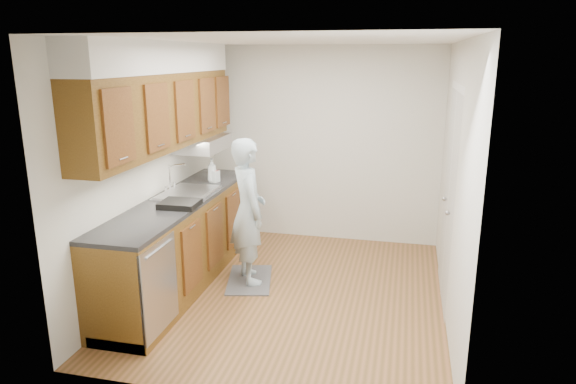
% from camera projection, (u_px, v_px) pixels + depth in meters
% --- Properties ---
extents(floor, '(3.50, 3.50, 0.00)m').
position_uv_depth(floor, '(292.00, 293.00, 5.28)').
color(floor, brown).
rests_on(floor, ground).
extents(ceiling, '(3.50, 3.50, 0.00)m').
position_uv_depth(ceiling, '(293.00, 40.00, 4.64)').
color(ceiling, white).
rests_on(ceiling, wall_left).
extents(wall_left, '(0.02, 3.50, 2.50)m').
position_uv_depth(wall_left, '(151.00, 167.00, 5.29)').
color(wall_left, beige).
rests_on(wall_left, floor).
extents(wall_right, '(0.02, 3.50, 2.50)m').
position_uv_depth(wall_right, '(454.00, 183.00, 4.63)').
color(wall_right, beige).
rests_on(wall_right, floor).
extents(wall_back, '(3.00, 0.02, 2.50)m').
position_uv_depth(wall_back, '(322.00, 145.00, 6.61)').
color(wall_back, beige).
rests_on(wall_back, floor).
extents(counter, '(0.64, 2.80, 1.30)m').
position_uv_depth(counter, '(182.00, 239.00, 5.42)').
color(counter, brown).
rests_on(counter, floor).
extents(upper_cabinets, '(0.47, 2.80, 1.21)m').
position_uv_depth(upper_cabinets, '(164.00, 99.00, 5.12)').
color(upper_cabinets, brown).
rests_on(upper_cabinets, wall_left).
extents(closet_door, '(0.02, 1.22, 2.05)m').
position_uv_depth(closet_door, '(449.00, 198.00, 4.98)').
color(closet_door, silver).
rests_on(closet_door, wall_right).
extents(floor_mat, '(0.61, 0.85, 0.01)m').
position_uv_depth(floor_mat, '(250.00, 280.00, 5.58)').
color(floor_mat, '#5F6062').
rests_on(floor_mat, floor).
extents(person, '(0.68, 0.74, 1.75)m').
position_uv_depth(person, '(248.00, 202.00, 5.35)').
color(person, '#A3B9C7').
rests_on(person, floor_mat).
extents(soap_bottle_a, '(0.13, 0.13, 0.28)m').
position_uv_depth(soap_bottle_a, '(212.00, 170.00, 5.96)').
color(soap_bottle_a, silver).
rests_on(soap_bottle_a, counter).
extents(soap_bottle_b, '(0.11, 0.12, 0.20)m').
position_uv_depth(soap_bottle_b, '(215.00, 173.00, 5.95)').
color(soap_bottle_b, silver).
rests_on(soap_bottle_b, counter).
extents(soda_can, '(0.10, 0.10, 0.14)m').
position_uv_depth(soda_can, '(216.00, 176.00, 5.98)').
color(soda_can, maroon).
rests_on(soda_can, counter).
extents(dish_rack, '(0.38, 0.32, 0.06)m').
position_uv_depth(dish_rack, '(180.00, 204.00, 4.99)').
color(dish_rack, black).
rests_on(dish_rack, counter).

